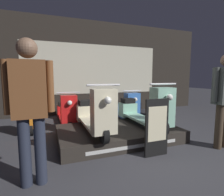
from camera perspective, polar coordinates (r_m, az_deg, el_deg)
ground_plane at (r=2.99m, az=15.36°, el=-18.60°), size 30.00×30.00×0.00m
shop_wall_back at (r=6.29m, az=-5.77°, el=9.77°), size 8.60×0.09×3.20m
display_platform at (r=3.67m, az=2.12°, el=-11.45°), size 2.40×1.42×0.24m
scooter_display_left at (r=3.30m, az=-5.95°, el=-5.23°), size 0.52×1.80×0.93m
scooter_display_right at (r=3.72m, az=10.40°, el=-3.95°), size 0.52×1.80×0.93m
scooter_backrow_0 at (r=4.83m, az=-24.50°, el=-4.86°), size 0.52×1.80×0.93m
scooter_backrow_1 at (r=4.84m, az=-14.69°, el=-4.44°), size 0.52×1.80×0.93m
scooter_backrow_2 at (r=4.99m, az=-5.21°, el=-3.91°), size 0.52×1.80×0.93m
scooter_backrow_3 at (r=5.26m, az=3.50°, el=-3.33°), size 0.52×1.80×0.93m
scooter_backrow_4 at (r=5.65m, az=11.18°, el=-2.76°), size 0.52×1.80×0.93m
person_left_browsing at (r=2.18m, az=-25.20°, el=-1.57°), size 0.53×0.22×1.70m
price_sign_board at (r=2.91m, az=14.38°, el=-9.31°), size 0.41×0.04×0.93m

